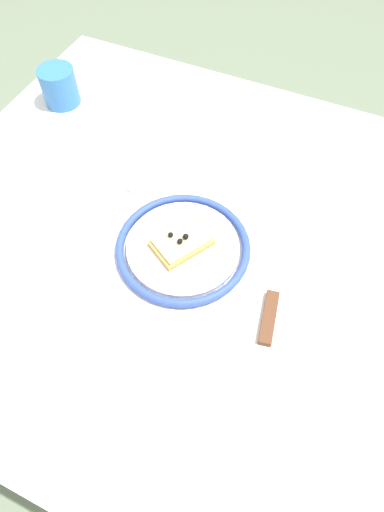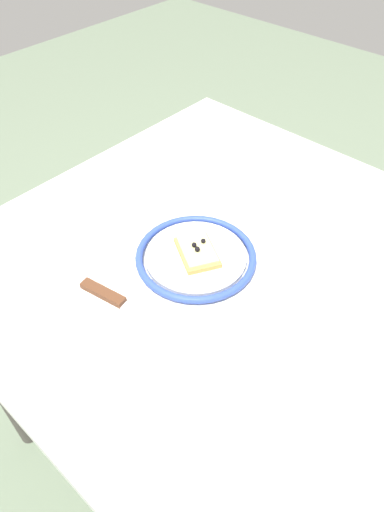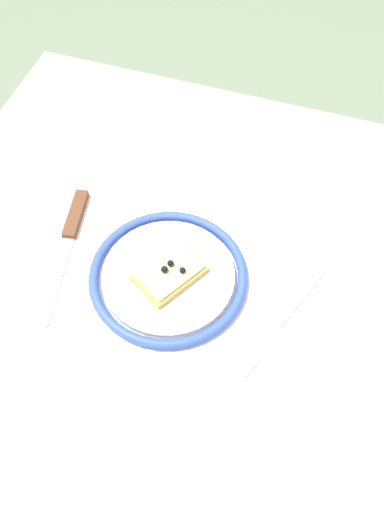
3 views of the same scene
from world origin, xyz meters
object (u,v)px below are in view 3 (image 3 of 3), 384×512
knife (70,231)px  pizza_slice_near (170,272)px  fork (280,322)px  dining_table (195,338)px  plate (168,276)px

knife → pizza_slice_near: bearing=169.6°
pizza_slice_near → fork: pizza_slice_near is taller
dining_table → fork: 0.15m
fork → knife: bearing=-8.2°
dining_table → fork: fork is taller
pizza_slice_near → fork: (-0.17, 0.02, -0.02)m
pizza_slice_near → knife: bearing=-10.4°
dining_table → fork: (-0.12, -0.02, 0.10)m
knife → plate: bearing=169.8°
fork → pizza_slice_near: bearing=-5.9°
plate → knife: bearing=-10.2°
plate → pizza_slice_near: 0.01m
plate → knife: 0.17m
knife → fork: 0.34m
plate → dining_table: bearing=146.7°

